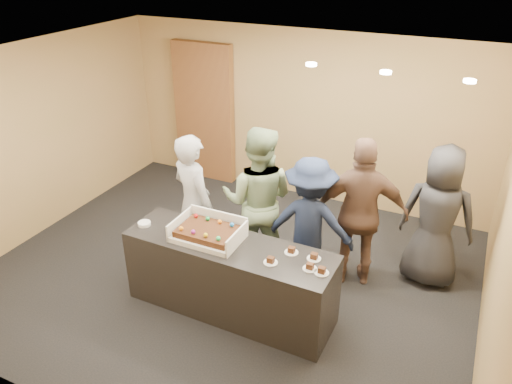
# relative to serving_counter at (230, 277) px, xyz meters

# --- Properties ---
(room) EXTENTS (6.04, 6.00, 2.70)m
(room) POSITION_rel_serving_counter_xyz_m (-0.34, 0.62, 0.90)
(room) COLOR black
(room) RESTS_ON ground
(serving_counter) EXTENTS (2.41, 0.75, 0.90)m
(serving_counter) POSITION_rel_serving_counter_xyz_m (0.00, 0.00, 0.00)
(serving_counter) COLOR black
(serving_counter) RESTS_ON floor
(storage_cabinet) EXTENTS (1.08, 0.15, 2.38)m
(storage_cabinet) POSITION_rel_serving_counter_xyz_m (-2.08, 3.03, 0.74)
(storage_cabinet) COLOR brown
(storage_cabinet) RESTS_ON floor
(cake_box) EXTENTS (0.75, 0.52, 0.22)m
(cake_box) POSITION_rel_serving_counter_xyz_m (-0.26, 0.03, 0.50)
(cake_box) COLOR white
(cake_box) RESTS_ON serving_counter
(sheet_cake) EXTENTS (0.64, 0.44, 0.12)m
(sheet_cake) POSITION_rel_serving_counter_xyz_m (-0.26, 0.00, 0.55)
(sheet_cake) COLOR #351B0C
(sheet_cake) RESTS_ON cake_box
(plate_stack) EXTENTS (0.15, 0.15, 0.04)m
(plate_stack) POSITION_rel_serving_counter_xyz_m (-1.08, -0.06, 0.47)
(plate_stack) COLOR white
(plate_stack) RESTS_ON serving_counter
(slice_a) EXTENTS (0.15, 0.15, 0.07)m
(slice_a) POSITION_rel_serving_counter_xyz_m (0.55, -0.12, 0.47)
(slice_a) COLOR white
(slice_a) RESTS_ON serving_counter
(slice_b) EXTENTS (0.15, 0.15, 0.07)m
(slice_b) POSITION_rel_serving_counter_xyz_m (0.68, 0.14, 0.47)
(slice_b) COLOR white
(slice_b) RESTS_ON serving_counter
(slice_c) EXTENTS (0.15, 0.15, 0.07)m
(slice_c) POSITION_rel_serving_counter_xyz_m (0.96, -0.05, 0.47)
(slice_c) COLOR white
(slice_c) RESTS_ON serving_counter
(slice_d) EXTENTS (0.15, 0.15, 0.07)m
(slice_d) POSITION_rel_serving_counter_xyz_m (0.93, 0.13, 0.47)
(slice_d) COLOR white
(slice_d) RESTS_ON serving_counter
(slice_e) EXTENTS (0.15, 0.15, 0.07)m
(slice_e) POSITION_rel_serving_counter_xyz_m (1.09, -0.07, 0.47)
(slice_e) COLOR white
(slice_e) RESTS_ON serving_counter
(person_server_grey) EXTENTS (0.79, 0.67, 1.85)m
(person_server_grey) POSITION_rel_serving_counter_xyz_m (-0.80, 0.58, 0.47)
(person_server_grey) COLOR #A4A5A9
(person_server_grey) RESTS_ON floor
(person_sage_man) EXTENTS (1.08, 0.93, 1.93)m
(person_sage_man) POSITION_rel_serving_counter_xyz_m (-0.09, 0.94, 0.51)
(person_sage_man) COLOR gray
(person_sage_man) RESTS_ON floor
(person_navy_man) EXTENTS (1.18, 0.81, 1.69)m
(person_navy_man) POSITION_rel_serving_counter_xyz_m (0.62, 0.88, 0.39)
(person_navy_man) COLOR #1A2440
(person_navy_man) RESTS_ON floor
(person_brown_extra) EXTENTS (1.21, 0.79, 1.91)m
(person_brown_extra) POSITION_rel_serving_counter_xyz_m (1.15, 1.17, 0.51)
(person_brown_extra) COLOR brown
(person_brown_extra) RESTS_ON floor
(person_dark_suit) EXTENTS (0.89, 0.58, 1.81)m
(person_dark_suit) POSITION_rel_serving_counter_xyz_m (1.98, 1.57, 0.46)
(person_dark_suit) COLOR #26272B
(person_dark_suit) RESTS_ON floor
(ceiling_spotlights) EXTENTS (1.72, 0.12, 0.03)m
(ceiling_spotlights) POSITION_rel_serving_counter_xyz_m (1.26, 1.12, 2.22)
(ceiling_spotlights) COLOR #FFEAC6
(ceiling_spotlights) RESTS_ON ceiling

